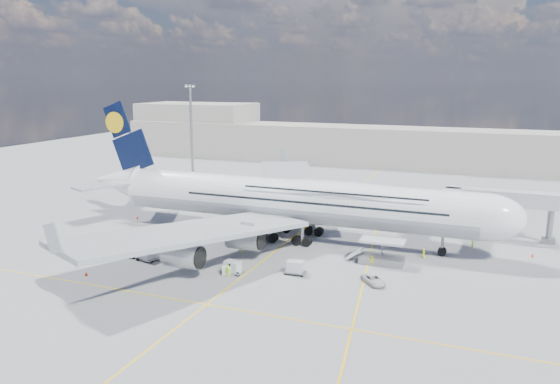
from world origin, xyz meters
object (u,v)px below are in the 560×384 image
at_px(airliner, 293,200).
at_px(cone_wing_right_inner, 197,256).
at_px(crew_loader, 372,261).
at_px(cone_tail, 137,218).
at_px(dolly_back, 180,232).
at_px(catering_truck_outer, 303,190).
at_px(cone_wing_left_inner, 291,223).
at_px(dolly_nose_near, 233,267).
at_px(cargo_loader, 381,255).
at_px(dolly_row_b, 130,255).
at_px(cone_wing_left_outer, 283,193).
at_px(crew_nose, 472,244).
at_px(light_mast, 192,134).
at_px(dolly_row_a, 147,254).
at_px(jet_bridge, 480,201).
at_px(dolly_row_c, 160,254).
at_px(cone_nose, 533,255).
at_px(baggage_tug, 232,269).
at_px(dolly_nose_far, 295,267).
at_px(crew_tug, 228,271).
at_px(crew_van, 423,253).
at_px(service_van, 373,280).
at_px(crew_wing, 243,245).
at_px(cone_wing_right_outer, 86,274).
at_px(catering_truck_inner, 281,206).

distance_m(airliner, cone_wing_right_inner, 19.26).
distance_m(crew_loader, cone_tail, 49.69).
xyz_separation_m(dolly_back, catering_truck_outer, (8.80, 39.25, 0.64)).
bearing_deg(cone_wing_left_inner, dolly_nose_near, -86.81).
xyz_separation_m(cargo_loader, dolly_nose_near, (-18.58, -12.14, -0.23)).
height_order(dolly_nose_near, cone_wing_right_inner, dolly_nose_near).
height_order(airliner, catering_truck_outer, airliner).
relative_size(dolly_row_b, catering_truck_outer, 0.53).
relative_size(crew_loader, cone_wing_left_outer, 2.53).
xyz_separation_m(catering_truck_outer, crew_nose, (38.55, -27.02, -0.94)).
height_order(cargo_loader, cone_wing_left_inner, cargo_loader).
height_order(light_mast, dolly_row_a, light_mast).
relative_size(jet_bridge, dolly_row_c, 6.57).
distance_m(light_mast, cone_nose, 84.89).
xyz_separation_m(baggage_tug, crew_loader, (17.63, 10.64, 0.02)).
bearing_deg(cone_wing_left_inner, cargo_loader, -37.46).
bearing_deg(cone_wing_left_outer, airliner, -66.13).
distance_m(dolly_row_b, crew_loader, 37.09).
xyz_separation_m(dolly_nose_far, cone_wing_left_inner, (-9.83, 24.49, -0.79)).
xyz_separation_m(crew_tug, cone_nose, (39.97, 24.95, -0.52)).
bearing_deg(cone_wing_left_inner, crew_van, -22.00).
distance_m(service_van, cone_tail, 53.18).
xyz_separation_m(service_van, cone_wing_left_inner, (-20.89, 24.08, -0.32)).
xyz_separation_m(dolly_row_a, crew_wing, (11.60, 9.41, -0.07)).
xyz_separation_m(dolly_row_c, crew_loader, (30.71, 9.09, -0.09)).
relative_size(light_mast, dolly_row_c, 8.91).
bearing_deg(cargo_loader, crew_wing, -173.53).
xyz_separation_m(light_mast, crew_nose, (69.26, -29.61, -12.43)).
xyz_separation_m(dolly_row_a, crew_nose, (45.65, 24.36, -0.28)).
distance_m(cargo_loader, dolly_nose_far, 13.72).
bearing_deg(dolly_nose_far, crew_nose, 41.50).
height_order(dolly_back, cone_wing_right_outer, dolly_back).
bearing_deg(airliner, crew_loader, -29.26).
bearing_deg(dolly_row_c, cone_wing_left_outer, 69.79).
bearing_deg(cone_wing_right_outer, cone_wing_right_inner, 50.33).
xyz_separation_m(airliner, cone_wing_left_inner, (-3.56, 8.31, -6.60)).
bearing_deg(cone_wing_left_inner, cone_wing_right_outer, -115.74).
bearing_deg(crew_wing, airliner, -26.05).
bearing_deg(catering_truck_inner, light_mast, 163.25).
distance_m(crew_wing, cone_wing_right_outer, 23.85).
distance_m(dolly_nose_far, baggage_tug, 8.88).
relative_size(airliner, cone_tail, 139.05).
relative_size(catering_truck_outer, crew_tug, 3.87).
height_order(dolly_back, dolly_nose_far, dolly_back).
bearing_deg(cone_nose, cone_wing_left_outer, 151.45).
bearing_deg(light_mast, service_van, -41.40).
relative_size(jet_bridge, crew_van, 12.53).
xyz_separation_m(dolly_nose_far, crew_tug, (-8.37, -4.36, -0.24)).
xyz_separation_m(dolly_row_a, dolly_row_c, (1.56, 1.13, -0.19)).
height_order(service_van, cone_wing_left_outer, service_van).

